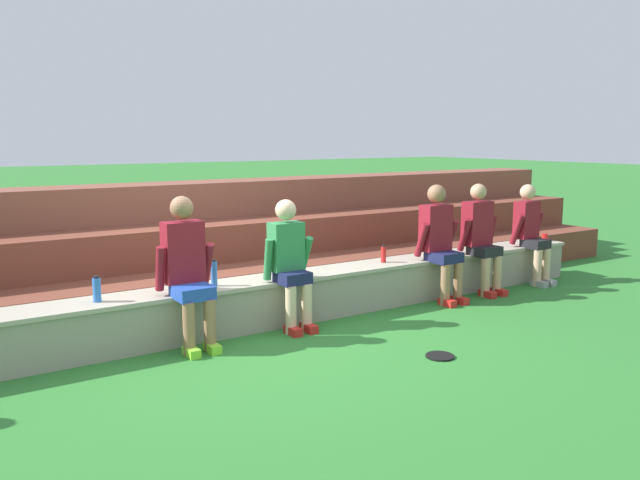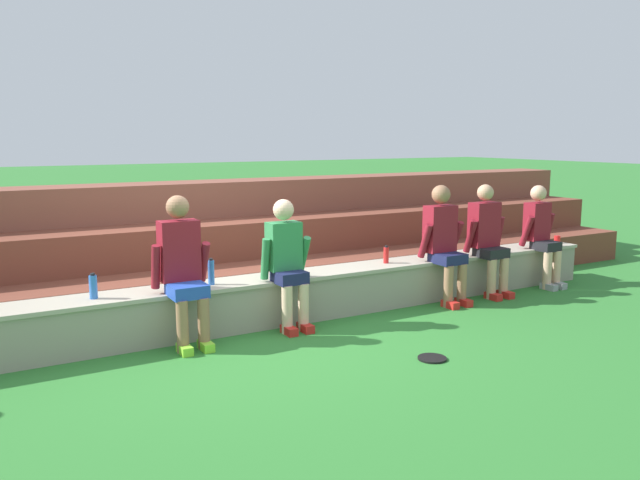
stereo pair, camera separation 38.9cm
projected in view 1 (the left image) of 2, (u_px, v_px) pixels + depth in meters
name	position (u px, v px, depth m)	size (l,w,h in m)	color
ground_plane	(253.00, 334.00, 6.45)	(80.00, 80.00, 0.00)	#2D752D
stone_seating_wall	(242.00, 304.00, 6.60)	(9.72, 0.51, 0.49)	gray
brick_bleachers	(179.00, 253.00, 7.96)	(13.38, 2.06, 1.36)	brown
person_left_of_center	(187.00, 268.00, 5.98)	(0.55, 0.60, 1.41)	#996B4C
person_center	(290.00, 261.00, 6.55)	(0.52, 0.50, 1.32)	beige
person_right_of_center	(440.00, 239.00, 7.67)	(0.55, 0.55, 1.39)	#996B4C
person_far_right	(481.00, 235.00, 8.07)	(0.55, 0.52, 1.37)	tan
person_rightmost_edge	(531.00, 231.00, 8.61)	(0.49, 0.54, 1.32)	#DBAD89
water_bottle_mid_right	(97.00, 290.00, 5.76)	(0.07, 0.07, 0.24)	blue
water_bottle_near_right	(383.00, 254.00, 7.56)	(0.06, 0.06, 0.21)	red
water_bottle_mid_left	(214.00, 273.00, 6.36)	(0.06, 0.06, 0.27)	blue
plastic_cup_middle	(545.00, 237.00, 9.11)	(0.08, 0.08, 0.10)	red
frisbee	(440.00, 356.00, 5.79)	(0.26, 0.26, 0.02)	black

